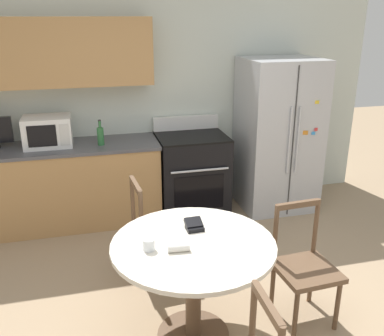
% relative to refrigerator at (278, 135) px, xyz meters
% --- Properties ---
extents(back_wall, '(5.20, 0.44, 2.60)m').
position_rel_refrigerator_xyz_m(back_wall, '(-1.65, 0.39, 0.57)').
color(back_wall, silver).
rests_on(back_wall, ground_plane).
extents(kitchen_counter, '(2.14, 0.64, 0.90)m').
position_rel_refrigerator_xyz_m(kitchen_counter, '(-2.48, 0.09, -0.42)').
color(kitchen_counter, '#AD7F4C').
rests_on(kitchen_counter, ground_plane).
extents(refrigerator, '(0.84, 0.79, 1.75)m').
position_rel_refrigerator_xyz_m(refrigerator, '(0.00, 0.00, 0.00)').
color(refrigerator, '#B2B5BA').
rests_on(refrigerator, ground_plane).
extents(oven_range, '(0.77, 0.68, 1.08)m').
position_rel_refrigerator_xyz_m(oven_range, '(-1.02, 0.06, -0.41)').
color(oven_range, black).
rests_on(oven_range, ground_plane).
extents(microwave, '(0.48, 0.37, 0.31)m').
position_rel_refrigerator_xyz_m(microwave, '(-2.55, 0.12, 0.18)').
color(microwave, white).
rests_on(microwave, kitchen_counter).
extents(counter_bottle, '(0.07, 0.07, 0.27)m').
position_rel_refrigerator_xyz_m(counter_bottle, '(-2.02, 0.02, 0.13)').
color(counter_bottle, '#2D6B38').
rests_on(counter_bottle, kitchen_counter).
extents(dining_table, '(1.11, 1.11, 0.77)m').
position_rel_refrigerator_xyz_m(dining_table, '(-1.53, -1.99, -0.27)').
color(dining_table, beige).
rests_on(dining_table, ground_plane).
extents(dining_chair_right, '(0.44, 0.44, 0.90)m').
position_rel_refrigerator_xyz_m(dining_chair_right, '(-0.68, -1.98, -0.44)').
color(dining_chair_right, brown).
rests_on(dining_chair_right, ground_plane).
extents(dining_chair_far, '(0.45, 0.45, 0.90)m').
position_rel_refrigerator_xyz_m(dining_chair_far, '(-1.64, -1.14, -0.44)').
color(dining_chair_far, brown).
rests_on(dining_chair_far, ground_plane).
extents(candle_glass, '(0.08, 0.08, 0.08)m').
position_rel_refrigerator_xyz_m(candle_glass, '(-1.83, -2.01, -0.07)').
color(candle_glass, silver).
rests_on(candle_glass, dining_table).
extents(folded_napkin, '(0.15, 0.07, 0.05)m').
position_rel_refrigerator_xyz_m(folded_napkin, '(-1.65, -2.07, -0.08)').
color(folded_napkin, silver).
rests_on(folded_napkin, dining_table).
extents(wallet, '(0.13, 0.13, 0.07)m').
position_rel_refrigerator_xyz_m(wallet, '(-1.47, -1.80, -0.08)').
color(wallet, black).
rests_on(wallet, dining_table).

